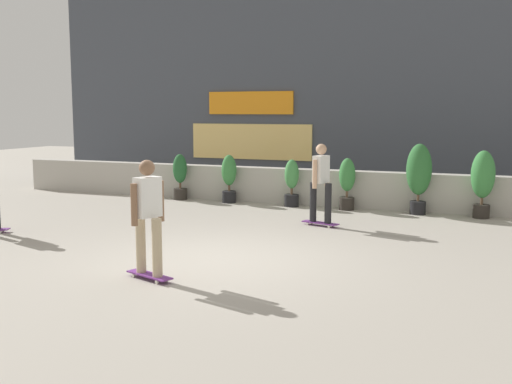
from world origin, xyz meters
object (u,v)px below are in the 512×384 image
at_px(potted_plant_2, 292,182).
at_px(potted_plant_1, 229,177).
at_px(potted_plant_5, 483,179).
at_px(skater_foreground, 321,181).
at_px(skater_by_wall_left, 148,214).
at_px(potted_plant_0, 180,175).
at_px(potted_plant_4, 419,173).
at_px(potted_plant_3, 347,182).

bearing_deg(potted_plant_2, potted_plant_1, -180.00).
height_order(potted_plant_5, skater_foreground, skater_foreground).
bearing_deg(skater_by_wall_left, potted_plant_0, 115.78).
bearing_deg(potted_plant_2, potted_plant_4, -0.00).
xyz_separation_m(potted_plant_0, potted_plant_1, (1.44, 0.00, 0.02)).
distance_m(potted_plant_3, potted_plant_4, 1.69).
xyz_separation_m(skater_by_wall_left, skater_foreground, (1.13, 4.78, 0.00)).
distance_m(potted_plant_1, skater_foreground, 3.81).
xyz_separation_m(potted_plant_3, potted_plant_5, (3.03, -0.00, 0.20)).
bearing_deg(skater_by_wall_left, potted_plant_2, 92.01).
xyz_separation_m(potted_plant_2, skater_by_wall_left, (0.25, -7.01, 0.33)).
distance_m(potted_plant_2, potted_plant_5, 4.44).
distance_m(potted_plant_1, potted_plant_5, 6.14).
bearing_deg(potted_plant_0, potted_plant_1, 0.00).
bearing_deg(potted_plant_1, potted_plant_2, 0.00).
bearing_deg(potted_plant_0, potted_plant_2, 0.00).
relative_size(potted_plant_0, skater_by_wall_left, 0.72).
relative_size(potted_plant_1, potted_plant_2, 1.06).
distance_m(potted_plant_4, skater_foreground, 2.79).
bearing_deg(potted_plant_4, potted_plant_1, 180.00).
relative_size(potted_plant_0, potted_plant_1, 0.98).
xyz_separation_m(potted_plant_3, potted_plant_4, (1.66, -0.00, 0.28)).
distance_m(potted_plant_4, potted_plant_5, 1.37).
bearing_deg(potted_plant_2, skater_by_wall_left, -87.99).
relative_size(potted_plant_4, skater_foreground, 0.96).
bearing_deg(potted_plant_3, skater_foreground, -90.45).
xyz_separation_m(potted_plant_0, potted_plant_3, (4.53, 0.00, 0.02)).
relative_size(potted_plant_3, potted_plant_4, 0.77).
height_order(potted_plant_1, skater_foreground, skater_foreground).
relative_size(potted_plant_3, skater_foreground, 0.73).
height_order(potted_plant_4, potted_plant_5, potted_plant_4).
relative_size(skater_by_wall_left, skater_foreground, 1.00).
distance_m(potted_plant_0, potted_plant_2, 3.14).
distance_m(potted_plant_1, potted_plant_4, 4.77).
distance_m(potted_plant_3, skater_by_wall_left, 7.11).
bearing_deg(potted_plant_3, potted_plant_1, -180.00).
xyz_separation_m(potted_plant_4, skater_by_wall_left, (-2.81, -7.01, -0.01)).
bearing_deg(skater_foreground, potted_plant_1, 144.06).
height_order(potted_plant_2, potted_plant_4, potted_plant_4).
xyz_separation_m(potted_plant_0, skater_by_wall_left, (3.39, -7.01, 0.29)).
xyz_separation_m(potted_plant_0, skater_foreground, (4.52, -2.23, 0.29)).
bearing_deg(potted_plant_4, potted_plant_0, 180.00).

